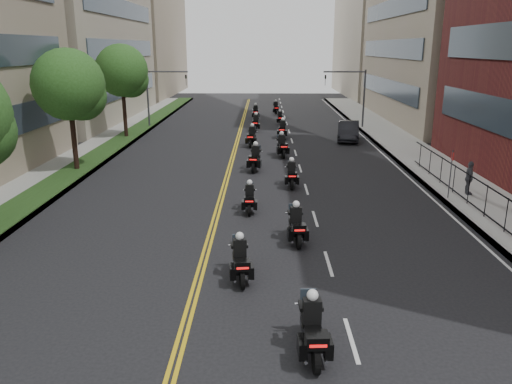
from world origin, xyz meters
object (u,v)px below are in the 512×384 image
(motorcycle_7, at_px, (282,147))
(motorcycle_11, at_px, (280,118))
(motorcycle_6, at_px, (255,159))
(motorcycle_1, at_px, (312,330))
(motorcycle_2, at_px, (240,261))
(motorcycle_4, at_px, (250,199))
(motorcycle_9, at_px, (283,130))
(motorcycle_13, at_px, (276,109))
(motorcycle_8, at_px, (252,137))
(motorcycle_3, at_px, (296,226))
(motorcycle_10, at_px, (256,124))
(parked_sedan, at_px, (348,131))
(pedestrian_c, at_px, (469,178))
(motorcycle_5, at_px, (291,175))
(motorcycle_12, at_px, (256,113))

(motorcycle_7, distance_m, motorcycle_11, 15.63)
(motorcycle_6, bearing_deg, motorcycle_11, 90.63)
(motorcycle_1, distance_m, motorcycle_11, 39.95)
(motorcycle_2, distance_m, motorcycle_4, 7.35)
(motorcycle_1, relative_size, motorcycle_11, 1.15)
(motorcycle_9, relative_size, motorcycle_13, 1.05)
(motorcycle_8, relative_size, motorcycle_11, 1.18)
(motorcycle_1, distance_m, motorcycle_3, 7.79)
(motorcycle_4, bearing_deg, motorcycle_8, 90.40)
(motorcycle_4, relative_size, motorcycle_8, 0.86)
(motorcycle_13, bearing_deg, motorcycle_10, -104.68)
(motorcycle_13, bearing_deg, motorcycle_11, -92.88)
(parked_sedan, height_order, pedestrian_c, pedestrian_c)
(motorcycle_4, height_order, motorcycle_5, motorcycle_5)
(motorcycle_7, xyz_separation_m, pedestrian_c, (9.55, -10.01, 0.31))
(motorcycle_8, xyz_separation_m, motorcycle_12, (0.05, 15.67, -0.03))
(motorcycle_2, distance_m, parked_sedan, 27.79)
(motorcycle_13, bearing_deg, motorcycle_3, -94.73)
(motorcycle_5, bearing_deg, motorcycle_3, -91.76)
(motorcycle_3, distance_m, motorcycle_4, 4.38)
(motorcycle_9, height_order, motorcycle_12, motorcycle_9)
(motorcycle_5, height_order, motorcycle_13, motorcycle_13)
(motorcycle_6, bearing_deg, parked_sedan, 61.49)
(motorcycle_8, relative_size, motorcycle_12, 1.04)
(motorcycle_3, bearing_deg, motorcycle_9, 84.63)
(motorcycle_6, height_order, motorcycle_9, motorcycle_6)
(motorcycle_2, distance_m, motorcycle_10, 31.45)
(motorcycle_6, bearing_deg, motorcycle_8, 99.74)
(motorcycle_4, bearing_deg, motorcycle_1, -81.11)
(motorcycle_4, relative_size, motorcycle_13, 0.91)
(motorcycle_1, height_order, motorcycle_7, motorcycle_7)
(motorcycle_3, height_order, motorcycle_13, motorcycle_3)
(motorcycle_3, xyz_separation_m, motorcycle_4, (-2.00, 3.89, -0.06))
(motorcycle_6, height_order, motorcycle_10, motorcycle_6)
(motorcycle_6, distance_m, pedestrian_c, 12.78)
(motorcycle_6, height_order, motorcycle_7, motorcycle_6)
(motorcycle_7, bearing_deg, motorcycle_9, 80.34)
(motorcycle_6, bearing_deg, motorcycle_9, 86.47)
(motorcycle_6, xyz_separation_m, motorcycle_7, (1.86, 4.24, -0.01))
(pedestrian_c, bearing_deg, motorcycle_9, 36.73)
(motorcycle_8, bearing_deg, pedestrian_c, -43.39)
(motorcycle_10, bearing_deg, motorcycle_4, -86.45)
(motorcycle_1, height_order, motorcycle_12, motorcycle_1)
(motorcycle_3, relative_size, motorcycle_13, 1.00)
(motorcycle_1, distance_m, motorcycle_10, 35.84)
(motorcycle_4, distance_m, motorcycle_10, 24.10)
(motorcycle_8, bearing_deg, motorcycle_11, 83.81)
(motorcycle_11, xyz_separation_m, motorcycle_12, (-2.55, 3.95, 0.08))
(motorcycle_9, xyz_separation_m, pedestrian_c, (9.21, -17.62, 0.33))
(motorcycle_3, xyz_separation_m, motorcycle_5, (0.26, 8.43, -0.01))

